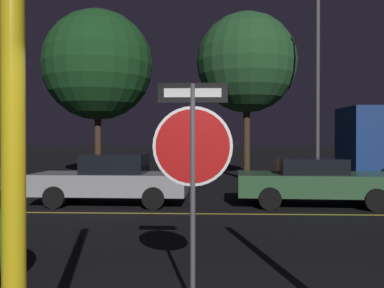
{
  "coord_description": "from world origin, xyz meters",
  "views": [
    {
      "loc": [
        -0.14,
        -3.28,
        1.87
      ],
      "look_at": [
        -0.49,
        4.64,
        1.78
      ],
      "focal_mm": 40.0,
      "sensor_mm": 36.0,
      "label": 1
    }
  ],
  "objects_px": {
    "yellow_pole_left": "(13,166)",
    "tree_0": "(247,63)",
    "stop_sign": "(193,149)",
    "passing_car_2": "(112,180)",
    "street_lamp": "(318,73)",
    "tree_1": "(98,65)",
    "passing_car_3": "(315,181)"
  },
  "relations": [
    {
      "from": "street_lamp",
      "to": "tree_0",
      "type": "bearing_deg",
      "value": 127.18
    },
    {
      "from": "passing_car_2",
      "to": "stop_sign",
      "type": "bearing_deg",
      "value": -159.19
    },
    {
      "from": "stop_sign",
      "to": "street_lamp",
      "type": "bearing_deg",
      "value": 68.98
    },
    {
      "from": "yellow_pole_left",
      "to": "tree_0",
      "type": "bearing_deg",
      "value": 80.17
    },
    {
      "from": "stop_sign",
      "to": "tree_1",
      "type": "bearing_deg",
      "value": 107.37
    },
    {
      "from": "stop_sign",
      "to": "street_lamp",
      "type": "relative_size",
      "value": 0.32
    },
    {
      "from": "stop_sign",
      "to": "passing_car_2",
      "type": "height_order",
      "value": "stop_sign"
    },
    {
      "from": "passing_car_2",
      "to": "street_lamp",
      "type": "bearing_deg",
      "value": -55.41
    },
    {
      "from": "passing_car_2",
      "to": "passing_car_3",
      "type": "height_order",
      "value": "passing_car_2"
    },
    {
      "from": "passing_car_3",
      "to": "stop_sign",
      "type": "bearing_deg",
      "value": -19.84
    },
    {
      "from": "tree_1",
      "to": "yellow_pole_left",
      "type": "bearing_deg",
      "value": -76.8
    },
    {
      "from": "passing_car_2",
      "to": "street_lamp",
      "type": "relative_size",
      "value": 0.58
    },
    {
      "from": "passing_car_2",
      "to": "tree_1",
      "type": "height_order",
      "value": "tree_1"
    },
    {
      "from": "yellow_pole_left",
      "to": "passing_car_2",
      "type": "xyz_separation_m",
      "value": [
        -1.52,
        9.36,
        -0.98
      ]
    },
    {
      "from": "yellow_pole_left",
      "to": "tree_1",
      "type": "distance_m",
      "value": 18.68
    },
    {
      "from": "yellow_pole_left",
      "to": "street_lamp",
      "type": "xyz_separation_m",
      "value": [
        5.44,
        13.95,
        2.75
      ]
    },
    {
      "from": "yellow_pole_left",
      "to": "passing_car_2",
      "type": "bearing_deg",
      "value": 99.25
    },
    {
      "from": "passing_car_3",
      "to": "tree_1",
      "type": "height_order",
      "value": "tree_1"
    },
    {
      "from": "tree_0",
      "to": "tree_1",
      "type": "relative_size",
      "value": 0.95
    },
    {
      "from": "passing_car_3",
      "to": "tree_0",
      "type": "height_order",
      "value": "tree_0"
    },
    {
      "from": "passing_car_2",
      "to": "street_lamp",
      "type": "height_order",
      "value": "street_lamp"
    },
    {
      "from": "stop_sign",
      "to": "passing_car_2",
      "type": "distance_m",
      "value": 7.89
    },
    {
      "from": "street_lamp",
      "to": "tree_1",
      "type": "relative_size",
      "value": 0.94
    },
    {
      "from": "stop_sign",
      "to": "passing_car_2",
      "type": "relative_size",
      "value": 0.56
    },
    {
      "from": "street_lamp",
      "to": "passing_car_3",
      "type": "bearing_deg",
      "value": -104.72
    },
    {
      "from": "tree_0",
      "to": "street_lamp",
      "type": "bearing_deg",
      "value": -52.82
    },
    {
      "from": "passing_car_2",
      "to": "tree_1",
      "type": "xyz_separation_m",
      "value": [
        -2.65,
        8.45,
        4.75
      ]
    },
    {
      "from": "stop_sign",
      "to": "tree_0",
      "type": "bearing_deg",
      "value": 81.86
    },
    {
      "from": "stop_sign",
      "to": "tree_1",
      "type": "height_order",
      "value": "tree_1"
    },
    {
      "from": "yellow_pole_left",
      "to": "passing_car_3",
      "type": "bearing_deg",
      "value": 65.78
    },
    {
      "from": "street_lamp",
      "to": "tree_0",
      "type": "distance_m",
      "value": 4.18
    },
    {
      "from": "stop_sign",
      "to": "tree_0",
      "type": "height_order",
      "value": "tree_0"
    }
  ]
}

